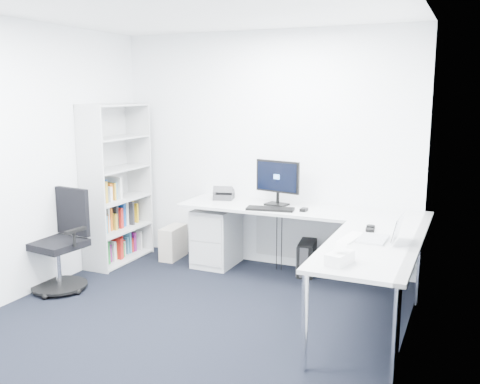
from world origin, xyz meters
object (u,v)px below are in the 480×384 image
at_px(bookshelf, 117,184).
at_px(monitor, 277,182).
at_px(task_chair, 57,241).
at_px(l_desk, 289,252).
at_px(laptop, 373,226).

bearing_deg(bookshelf, monitor, 10.50).
bearing_deg(task_chair, bookshelf, 98.27).
xyz_separation_m(l_desk, laptop, (0.94, -0.60, 0.51)).
bearing_deg(task_chair, laptop, 14.42).
bearing_deg(task_chair, l_desk, 32.05).
height_order(l_desk, bookshelf, bookshelf).
bearing_deg(laptop, task_chair, -170.71).
bearing_deg(bookshelf, task_chair, -88.53).
height_order(task_chair, laptop, task_chair).
bearing_deg(l_desk, bookshelf, 178.68).
distance_m(bookshelf, laptop, 3.18).
bearing_deg(bookshelf, l_desk, -1.32).
height_order(bookshelf, monitor, bookshelf).
relative_size(monitor, laptop, 1.59).
height_order(bookshelf, laptop, bookshelf).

